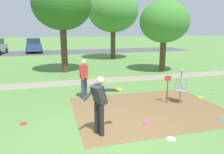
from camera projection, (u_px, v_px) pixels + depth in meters
ground_plane at (107, 137)px, 6.09m from camera, size 160.00×160.00×0.00m
dirt_tee_pad at (149, 109)px, 8.22m from camera, size 5.63×4.25×0.01m
disc_golf_basket at (179, 85)px, 8.78m from camera, size 0.98×0.58×1.39m
player_foreground_watching at (99, 102)px, 6.06m from camera, size 1.17×0.49×1.71m
player_throwing at (84, 77)px, 9.34m from camera, size 0.45×0.46×1.71m
frisbee_near_basket at (201, 97)px, 9.62m from camera, size 0.24×0.24×0.02m
frisbee_by_tee at (125, 103)px, 8.91m from camera, size 0.22×0.22×0.02m
frisbee_mid_grass at (212, 93)px, 10.19m from camera, size 0.21×0.21×0.02m
frisbee_far_left at (171, 139)px, 5.97m from camera, size 0.26×0.26×0.02m
frisbee_far_right at (23, 123)px, 6.95m from camera, size 0.22×0.22×0.02m
frisbee_scattered_a at (222, 119)px, 7.30m from camera, size 0.23×0.23×0.02m
frisbee_scattered_b at (146, 123)px, 7.02m from camera, size 0.22×0.22×0.02m
tree_near_left at (62, 5)px, 14.26m from camera, size 3.93×3.93×6.24m
tree_near_right at (164, 22)px, 14.82m from camera, size 3.41×3.41×4.94m
tree_mid_center at (113, 10)px, 21.06m from camera, size 4.99×4.99×6.89m
parking_lot_strip at (61, 52)px, 28.36m from camera, size 36.00×6.00×0.01m
parked_car_center_left at (34, 45)px, 27.76m from camera, size 2.28×4.36×1.84m
gravel_path at (78, 82)px, 12.34m from camera, size 40.00×1.33×0.00m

